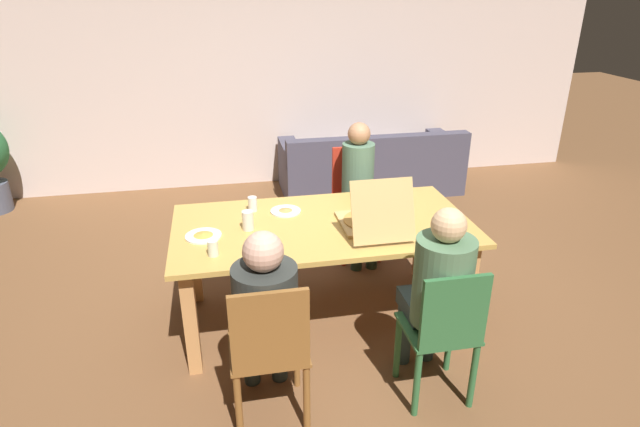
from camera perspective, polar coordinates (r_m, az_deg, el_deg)
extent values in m
plane|color=brown|center=(4.04, 0.28, -11.09)|extent=(20.00, 20.00, 0.00)
cube|color=beige|center=(6.42, -5.37, 15.34)|extent=(7.94, 0.12, 2.75)
cube|color=gold|center=(3.66, 0.30, -1.31)|extent=(2.07, 1.07, 0.04)
cube|color=tan|center=(3.43, -13.88, -11.47)|extent=(0.08, 0.08, 0.74)
cube|color=tan|center=(3.78, 15.74, -8.16)|extent=(0.08, 0.08, 0.74)
cube|color=tan|center=(4.17, -13.57, -4.69)|extent=(0.08, 0.08, 0.74)
cube|color=tan|center=(4.46, 10.96, -2.50)|extent=(0.08, 0.08, 0.74)
cylinder|color=brown|center=(3.30, -9.19, -15.82)|extent=(0.04, 0.04, 0.45)
cylinder|color=brown|center=(3.32, -2.58, -15.20)|extent=(0.04, 0.04, 0.45)
cylinder|color=brown|center=(3.03, -8.83, -20.17)|extent=(0.04, 0.04, 0.45)
cylinder|color=brown|center=(3.05, -1.46, -19.44)|extent=(0.04, 0.04, 0.45)
cube|color=brown|center=(3.02, -5.70, -14.22)|extent=(0.43, 0.42, 0.02)
cube|color=brown|center=(2.71, -5.47, -12.70)|extent=(0.40, 0.03, 0.46)
cylinder|color=#2C3938|center=(3.36, -7.55, -14.62)|extent=(0.10, 0.10, 0.47)
cylinder|color=#2C3938|center=(3.37, -4.51, -14.34)|extent=(0.10, 0.10, 0.47)
cube|color=#2C3938|center=(3.09, -6.02, -11.76)|extent=(0.32, 0.28, 0.11)
cylinder|color=#2D312D|center=(2.85, -5.93, -9.78)|extent=(0.35, 0.35, 0.44)
sphere|color=#D9A78F|center=(2.69, -6.21, -4.14)|extent=(0.22, 0.22, 0.22)
cylinder|color=red|center=(4.69, 6.49, -2.79)|extent=(0.04, 0.04, 0.45)
cylinder|color=red|center=(4.61, 2.62, -3.16)|extent=(0.04, 0.04, 0.45)
cylinder|color=red|center=(5.03, 5.16, -0.80)|extent=(0.04, 0.04, 0.45)
cylinder|color=red|center=(4.95, 1.53, -1.11)|extent=(0.04, 0.04, 0.45)
cube|color=red|center=(4.72, 4.02, 0.66)|extent=(0.38, 0.45, 0.02)
cube|color=red|center=(4.82, 3.46, 4.45)|extent=(0.36, 0.03, 0.49)
cylinder|color=#2D4435|center=(4.58, 5.70, -3.26)|extent=(0.10, 0.10, 0.47)
cylinder|color=#2D4435|center=(4.55, 4.03, -3.42)|extent=(0.10, 0.10, 0.47)
cube|color=#2D4435|center=(4.56, 4.53, 0.62)|extent=(0.25, 0.30, 0.11)
cylinder|color=#51745A|center=(4.60, 4.14, 4.39)|extent=(0.28, 0.28, 0.53)
sphere|color=#AE7955|center=(4.49, 4.27, 8.65)|extent=(0.19, 0.19, 0.19)
cylinder|color=#2F6638|center=(3.42, 8.44, -14.18)|extent=(0.04, 0.04, 0.45)
cylinder|color=#2F6638|center=(3.53, 13.88, -13.25)|extent=(0.04, 0.04, 0.45)
cylinder|color=#2F6638|center=(3.18, 10.48, -17.73)|extent=(0.04, 0.04, 0.45)
cylinder|color=#2F6638|center=(3.30, 16.31, -16.55)|extent=(0.04, 0.04, 0.45)
cube|color=#2F6638|center=(3.21, 12.66, -12.10)|extent=(0.40, 0.39, 0.02)
cube|color=#2F6638|center=(2.95, 14.43, -10.42)|extent=(0.38, 0.03, 0.44)
cylinder|color=#2F4040|center=(3.54, 9.13, -12.51)|extent=(0.10, 0.10, 0.47)
cylinder|color=#2F4040|center=(3.59, 11.67, -12.11)|extent=(0.10, 0.10, 0.47)
cube|color=#2F4040|center=(3.30, 11.67, -9.70)|extent=(0.30, 0.32, 0.11)
cylinder|color=#507351|center=(3.04, 13.20, -7.19)|extent=(0.33, 0.33, 0.52)
sphere|color=#DCB082|center=(2.88, 13.84, -1.25)|extent=(0.19, 0.19, 0.19)
cube|color=tan|center=(3.66, 5.40, -0.95)|extent=(0.41, 0.41, 0.02)
cylinder|color=#C2873B|center=(3.65, 5.42, -0.70)|extent=(0.36, 0.36, 0.01)
cube|color=tan|center=(3.33, 6.88, 0.25)|extent=(0.41, 0.16, 0.39)
cylinder|color=white|center=(3.84, -3.76, 0.27)|extent=(0.22, 0.22, 0.01)
cone|color=#D18A49|center=(3.83, -3.77, 0.46)|extent=(0.10, 0.10, 0.02)
cylinder|color=white|center=(3.55, -12.57, -2.39)|extent=(0.24, 0.24, 0.01)
cone|color=gold|center=(3.54, -12.59, -2.18)|extent=(0.13, 0.13, 0.02)
cylinder|color=silver|center=(3.86, -7.35, 1.03)|extent=(0.07, 0.07, 0.11)
cylinder|color=silver|center=(3.57, -7.85, -0.78)|extent=(0.08, 0.08, 0.13)
cylinder|color=silver|center=(3.28, -11.57, -3.70)|extent=(0.07, 0.07, 0.10)
cube|color=#454253|center=(6.38, 5.38, 4.48)|extent=(2.10, 0.88, 0.42)
cube|color=#454253|center=(5.93, 6.49, 6.78)|extent=(2.10, 0.16, 0.33)
cube|color=#454253|center=(6.09, -3.20, 6.58)|extent=(0.20, 0.84, 0.18)
cube|color=#454253|center=(6.61, 13.49, 7.37)|extent=(0.20, 0.84, 0.18)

